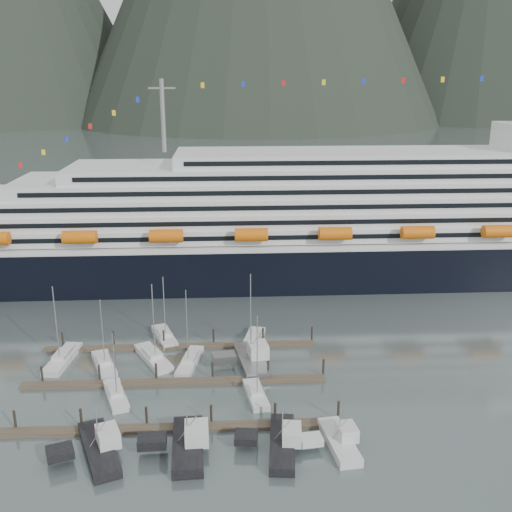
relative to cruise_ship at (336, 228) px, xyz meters
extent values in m
plane|color=#4E5C5C|center=(-30.03, -54.94, -12.04)|extent=(1600.00, 1600.00, 0.00)
cube|color=black|center=(-5.03, 0.06, -8.04)|extent=(210.00, 28.00, 12.00)
cube|color=silver|center=(-5.03, 0.06, -1.54)|extent=(205.80, 27.44, 1.50)
cube|color=silver|center=(-0.03, 0.06, 1.06)|extent=(185.00, 26.00, 3.20)
cube|color=black|center=(-0.03, -12.99, 1.22)|extent=(175.75, 0.20, 1.00)
cube|color=silver|center=(1.97, 0.06, 4.26)|extent=(180.00, 25.00, 3.20)
cube|color=black|center=(1.97, -12.49, 4.42)|extent=(171.00, 0.20, 1.00)
cube|color=silver|center=(3.97, 0.06, 7.46)|extent=(172.00, 24.00, 3.20)
cube|color=black|center=(3.97, -11.99, 7.62)|extent=(163.40, 0.20, 1.00)
cube|color=silver|center=(5.97, 0.06, 10.66)|extent=(160.00, 23.00, 3.20)
cube|color=black|center=(5.97, -11.49, 10.82)|extent=(152.00, 0.20, 1.00)
cube|color=silver|center=(7.97, 0.06, 13.76)|extent=(140.00, 22.00, 3.00)
cube|color=black|center=(7.97, -10.99, 13.91)|extent=(133.00, 0.20, 1.00)
cube|color=silver|center=(9.97, 0.06, 16.76)|extent=(95.00, 20.00, 3.00)
cube|color=black|center=(9.97, -9.99, 16.91)|extent=(90.25, 0.20, 1.00)
cylinder|color=gray|center=(-40.03, 0.06, 26.26)|extent=(1.00, 1.00, 16.00)
cylinder|color=orange|center=(-57.03, -14.94, 2.46)|extent=(7.00, 2.80, 2.80)
cylinder|color=orange|center=(-39.03, -14.94, 2.46)|extent=(7.00, 2.80, 2.80)
cylinder|color=orange|center=(-21.03, -14.94, 2.46)|extent=(7.00, 2.80, 2.80)
cylinder|color=orange|center=(-3.03, -14.94, 2.46)|extent=(7.00, 2.80, 2.80)
cylinder|color=orange|center=(14.97, -14.94, 2.46)|extent=(7.00, 2.80, 2.80)
cylinder|color=orange|center=(32.97, -14.94, 2.46)|extent=(7.00, 2.80, 2.80)
cube|color=#43362B|center=(-35.03, -64.94, -11.79)|extent=(48.00, 2.00, 0.50)
cylinder|color=black|center=(-56.03, -63.84, -10.64)|extent=(0.36, 0.36, 3.20)
cylinder|color=black|center=(-47.03, -63.84, -10.64)|extent=(0.36, 0.36, 3.20)
cylinder|color=black|center=(-38.03, -63.84, -10.64)|extent=(0.36, 0.36, 3.20)
cylinder|color=black|center=(-29.03, -63.84, -10.64)|extent=(0.36, 0.36, 3.20)
cylinder|color=black|center=(-20.03, -63.84, -10.64)|extent=(0.36, 0.36, 3.20)
cylinder|color=black|center=(-11.03, -63.84, -10.64)|extent=(0.36, 0.36, 3.20)
cube|color=#43362B|center=(-35.03, -51.94, -11.79)|extent=(48.00, 2.00, 0.50)
cylinder|color=black|center=(-56.03, -50.84, -10.64)|extent=(0.36, 0.36, 3.20)
cylinder|color=black|center=(-47.03, -50.84, -10.64)|extent=(0.36, 0.36, 3.20)
cylinder|color=black|center=(-38.03, -50.84, -10.64)|extent=(0.36, 0.36, 3.20)
cylinder|color=black|center=(-29.03, -50.84, -10.64)|extent=(0.36, 0.36, 3.20)
cylinder|color=black|center=(-20.03, -50.84, -10.64)|extent=(0.36, 0.36, 3.20)
cylinder|color=black|center=(-11.03, -50.84, -10.64)|extent=(0.36, 0.36, 3.20)
cube|color=#43362B|center=(-35.03, -38.94, -11.79)|extent=(48.00, 2.00, 0.50)
cylinder|color=black|center=(-56.03, -37.84, -10.64)|extent=(0.36, 0.36, 3.20)
cylinder|color=black|center=(-47.03, -37.84, -10.64)|extent=(0.36, 0.36, 3.20)
cylinder|color=black|center=(-38.03, -37.84, -10.64)|extent=(0.36, 0.36, 3.20)
cylinder|color=black|center=(-29.03, -37.84, -10.64)|extent=(0.36, 0.36, 3.20)
cylinder|color=black|center=(-20.03, -37.84, -10.64)|extent=(0.36, 0.36, 3.20)
cylinder|color=black|center=(-11.03, -37.84, -10.64)|extent=(0.36, 0.36, 3.20)
cube|color=silver|center=(-47.31, -45.65, -11.79)|extent=(5.94, 10.04, 1.50)
cube|color=silver|center=(-47.31, -45.65, -10.80)|extent=(3.18, 3.92, 0.86)
cylinder|color=gray|center=(-46.97, -46.55, -5.33)|extent=(0.17, 0.17, 11.49)
cube|color=silver|center=(-39.32, -43.72, -11.79)|extent=(7.82, 11.51, 1.60)
cube|color=silver|center=(-39.32, -43.72, -10.73)|extent=(3.84, 4.59, 0.91)
cylinder|color=gray|center=(-38.81, -44.73, -4.39)|extent=(0.18, 0.18, 13.24)
cube|color=silver|center=(-43.61, -56.00, -11.79)|extent=(5.47, 9.70, 1.38)
cube|color=silver|center=(-43.61, -56.00, -10.90)|extent=(2.93, 3.74, 0.79)
cylinder|color=gray|center=(-43.31, -56.88, -6.01)|extent=(0.16, 0.16, 10.28)
cube|color=silver|center=(-32.96, -45.38, -11.79)|extent=(4.55, 11.04, 1.37)
cube|color=silver|center=(-32.96, -45.38, -10.91)|extent=(2.64, 4.07, 0.78)
cylinder|color=gray|center=(-33.17, -46.44, -4.71)|extent=(0.16, 0.16, 12.90)
cube|color=silver|center=(-54.75, -43.35, -11.79)|extent=(4.40, 11.75, 1.60)
cube|color=silver|center=(-54.75, -43.35, -10.72)|extent=(2.78, 4.27, 0.92)
cylinder|color=gray|center=(-54.90, -44.48, -4.46)|extent=(0.18, 0.18, 13.09)
cube|color=silver|center=(-38.20, -34.94, -11.79)|extent=(5.80, 10.15, 1.52)
cube|color=silver|center=(-38.20, -34.94, -10.79)|extent=(3.15, 3.93, 0.87)
cylinder|color=gray|center=(-37.89, -35.87, -5.31)|extent=(0.17, 0.17, 11.51)
cube|color=silver|center=(-22.05, -38.42, -11.79)|extent=(5.68, 12.21, 1.58)
cube|color=silver|center=(-22.05, -38.42, -10.74)|extent=(3.18, 4.57, 0.90)
cylinder|color=gray|center=(-22.34, -39.57, -4.53)|extent=(0.18, 0.18, 12.98)
cube|color=silver|center=(-22.36, -56.97, -11.79)|extent=(3.82, 9.08, 1.37)
cube|color=silver|center=(-22.36, -56.97, -10.91)|extent=(2.39, 3.34, 0.78)
cylinder|color=gray|center=(-22.23, -57.84, -4.75)|extent=(0.16, 0.16, 12.82)
cube|color=black|center=(-43.46, -69.94, -11.69)|extent=(7.79, 13.02, 1.94)
cube|color=black|center=(-47.93, -71.66, -10.49)|extent=(4.07, 3.77, 1.16)
cube|color=silver|center=(-42.28, -69.49, -9.81)|extent=(3.89, 4.50, 2.13)
cube|color=black|center=(-42.28, -69.49, -9.03)|extent=(3.62, 4.20, 0.48)
cylinder|color=gray|center=(-43.46, -69.94, -8.16)|extent=(0.16, 0.16, 4.85)
cube|color=black|center=(-32.00, -69.94, -11.69)|extent=(4.51, 12.18, 2.18)
cube|color=black|center=(-36.55, -70.17, -10.29)|extent=(3.84, 2.82, 1.31)
cube|color=silver|center=(-30.80, -69.88, -9.53)|extent=(3.23, 3.75, 2.40)
cube|color=black|center=(-30.80, -69.88, -8.66)|extent=(3.00, 3.50, 0.55)
cylinder|color=gray|center=(-32.00, -69.94, -7.67)|extent=(0.17, 0.17, 5.46)
cube|color=black|center=(-19.63, -69.94, -11.69)|extent=(4.44, 12.73, 1.78)
cube|color=black|center=(-24.34, -69.47, -10.61)|extent=(3.29, 3.03, 1.07)
cube|color=silver|center=(-18.39, -70.07, -9.99)|extent=(2.86, 3.97, 1.96)
cube|color=black|center=(-18.39, -70.07, -9.28)|extent=(2.66, 3.71, 0.45)
cylinder|color=gray|center=(-19.63, -69.94, -8.48)|extent=(0.14, 0.14, 4.45)
cube|color=silver|center=(-12.03, -69.94, -11.69)|extent=(4.37, 10.52, 1.70)
cube|color=silver|center=(-15.87, -70.45, -10.68)|extent=(3.16, 2.60, 1.02)
cube|color=silver|center=(-11.01, -69.81, -10.08)|extent=(2.76, 3.35, 1.87)
cube|color=black|center=(-11.01, -69.81, -9.40)|extent=(2.57, 3.12, 0.43)
cylinder|color=gray|center=(-12.03, -69.94, -8.63)|extent=(0.14, 0.14, 4.26)
cube|color=gray|center=(-22.58, -46.10, -11.69)|extent=(5.87, 12.68, 2.22)
cube|color=gray|center=(-27.16, -46.84, -10.26)|extent=(4.15, 3.25, 1.33)
cube|color=silver|center=(-21.37, -45.91, -9.49)|extent=(3.65, 4.11, 2.44)
cube|color=black|center=(-21.37, -45.91, -8.60)|extent=(3.39, 3.83, 0.55)
cylinder|color=gray|center=(-22.58, -46.10, -7.60)|extent=(0.18, 0.18, 5.55)
camera|label=1|loc=(-26.84, -137.82, 35.09)|focal=42.00mm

